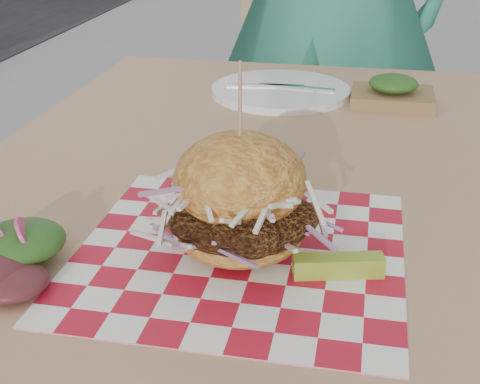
{
  "coord_description": "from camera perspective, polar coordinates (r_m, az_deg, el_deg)",
  "views": [
    {
      "loc": [
        -0.02,
        -0.58,
        1.13
      ],
      "look_at": [
        -0.15,
        0.06,
        0.82
      ],
      "focal_mm": 50.0,
      "sensor_mm": 36.0,
      "label": 1
    }
  ],
  "objects": [
    {
      "name": "patio_table",
      "position": [
        1.01,
        0.5,
        -1.77
      ],
      "size": [
        0.8,
        1.2,
        0.75
      ],
      "color": "tan",
      "rests_on": "ground"
    },
    {
      "name": "patio_chair",
      "position": [
        1.93,
        5.78,
        7.6
      ],
      "size": [
        0.42,
        0.43,
        0.95
      ],
      "rotation": [
        0.0,
        0.0,
        0.0
      ],
      "color": "tan",
      "rests_on": "ground"
    },
    {
      "name": "paper_liner",
      "position": [
        0.75,
        0.0,
        -5.12
      ],
      "size": [
        0.36,
        0.36,
        0.0
      ],
      "primitive_type": "cube",
      "color": "red",
      "rests_on": "patio_table"
    },
    {
      "name": "place_setting",
      "position": [
        1.32,
        3.5,
        8.63
      ],
      "size": [
        0.27,
        0.27,
        0.02
      ],
      "color": "white",
      "rests_on": "patio_table"
    },
    {
      "name": "sandwich",
      "position": [
        0.72,
        -0.0,
        -0.95
      ],
      "size": [
        0.19,
        0.19,
        0.22
      ],
      "color": "gold",
      "rests_on": "paper_liner"
    },
    {
      "name": "pickle_spear",
      "position": [
        0.71,
        8.38,
        -6.25
      ],
      "size": [
        0.1,
        0.04,
        0.02
      ],
      "primitive_type": "cube",
      "rotation": [
        0.0,
        0.0,
        0.24
      ],
      "color": "#9EA630",
      "rests_on": "paper_liner"
    },
    {
      "name": "side_salad",
      "position": [
        0.75,
        -19.27,
        -5.52
      ],
      "size": [
        0.14,
        0.13,
        0.05
      ],
      "color": "#3F1419",
      "rests_on": "patio_table"
    },
    {
      "name": "kraft_tray",
      "position": [
        1.28,
        12.89,
        8.27
      ],
      "size": [
        0.15,
        0.12,
        0.06
      ],
      "color": "brown",
      "rests_on": "patio_table"
    }
  ]
}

